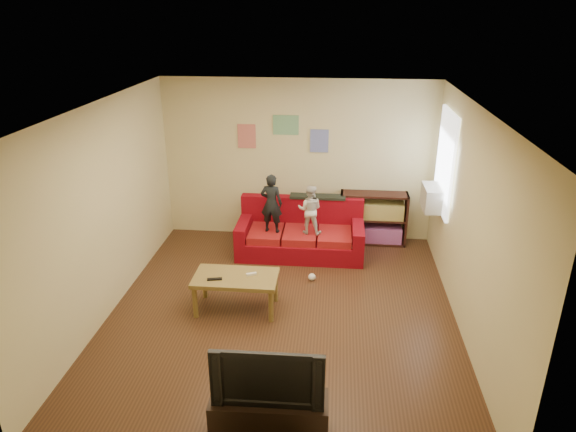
# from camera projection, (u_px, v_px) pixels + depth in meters

# --- Properties ---
(room_shell) EXTENTS (4.52, 5.02, 2.72)m
(room_shell) POSITION_uv_depth(u_px,v_px,m) (282.00, 218.00, 6.26)
(room_shell) COLOR #4A2C1B
(room_shell) RESTS_ON ground
(sofa) EXTENTS (2.01, 0.92, 0.88)m
(sofa) POSITION_uv_depth(u_px,v_px,m) (301.00, 235.00, 8.33)
(sofa) COLOR maroon
(sofa) RESTS_ON ground
(child_a) EXTENTS (0.37, 0.27, 0.95)m
(child_a) POSITION_uv_depth(u_px,v_px,m) (271.00, 203.00, 7.98)
(child_a) COLOR black
(child_a) RESTS_ON sofa
(child_b) EXTENTS (0.41, 0.34, 0.79)m
(child_b) POSITION_uv_depth(u_px,v_px,m) (310.00, 210.00, 7.96)
(child_b) COLOR silver
(child_b) RESTS_ON sofa
(coffee_table) EXTENTS (1.09, 0.60, 0.49)m
(coffee_table) POSITION_uv_depth(u_px,v_px,m) (236.00, 281.00, 6.70)
(coffee_table) COLOR olive
(coffee_table) RESTS_ON ground
(remote) EXTENTS (0.20, 0.09, 0.02)m
(remote) POSITION_uv_depth(u_px,v_px,m) (215.00, 279.00, 6.58)
(remote) COLOR black
(remote) RESTS_ON coffee_table
(game_controller) EXTENTS (0.14, 0.09, 0.03)m
(game_controller) POSITION_uv_depth(u_px,v_px,m) (251.00, 274.00, 6.69)
(game_controller) COLOR white
(game_controller) RESTS_ON coffee_table
(bookshelf) EXTENTS (1.11, 0.33, 0.89)m
(bookshelf) POSITION_uv_depth(u_px,v_px,m) (373.00, 221.00, 8.62)
(bookshelf) COLOR black
(bookshelf) RESTS_ON ground
(window) EXTENTS (0.04, 1.08, 1.48)m
(window) POSITION_uv_depth(u_px,v_px,m) (445.00, 162.00, 7.47)
(window) COLOR white
(window) RESTS_ON room_shell
(ac_unit) EXTENTS (0.28, 0.55, 0.35)m
(ac_unit) POSITION_uv_depth(u_px,v_px,m) (433.00, 198.00, 7.69)
(ac_unit) COLOR #B7B2A3
(ac_unit) RESTS_ON window
(artwork_left) EXTENTS (0.30, 0.01, 0.40)m
(artwork_left) POSITION_uv_depth(u_px,v_px,m) (247.00, 136.00, 8.47)
(artwork_left) COLOR #D87266
(artwork_left) RESTS_ON room_shell
(artwork_center) EXTENTS (0.42, 0.01, 0.32)m
(artwork_center) POSITION_uv_depth(u_px,v_px,m) (286.00, 125.00, 8.33)
(artwork_center) COLOR #72B27F
(artwork_center) RESTS_ON room_shell
(artwork_right) EXTENTS (0.30, 0.01, 0.38)m
(artwork_right) POSITION_uv_depth(u_px,v_px,m) (319.00, 141.00, 8.38)
(artwork_right) COLOR #727FCC
(artwork_right) RESTS_ON room_shell
(file_box) EXTENTS (0.44, 0.34, 0.31)m
(file_box) POSITION_uv_depth(u_px,v_px,m) (342.00, 252.00, 8.08)
(file_box) COLOR beige
(file_box) RESTS_ON ground
(tv_stand) EXTENTS (1.11, 0.40, 0.41)m
(tv_stand) POSITION_uv_depth(u_px,v_px,m) (269.00, 416.00, 4.79)
(tv_stand) COLOR black
(tv_stand) RESTS_ON ground
(television) EXTENTS (1.02, 0.15, 0.59)m
(television) POSITION_uv_depth(u_px,v_px,m) (268.00, 373.00, 4.60)
(television) COLOR black
(television) RESTS_ON tv_stand
(tissue) EXTENTS (0.11, 0.11, 0.11)m
(tissue) POSITION_uv_depth(u_px,v_px,m) (312.00, 277.00, 7.54)
(tissue) COLOR white
(tissue) RESTS_ON ground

